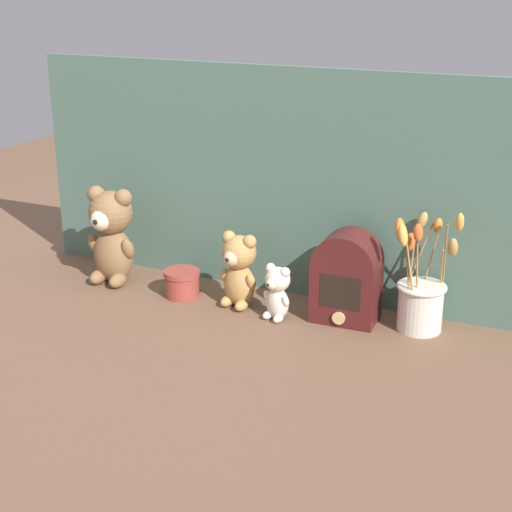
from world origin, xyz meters
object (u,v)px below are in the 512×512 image
Objects in this scene: vintage_radio at (347,277)px; teddy_bear_medium at (239,268)px; teddy_bear_small at (277,291)px; flower_vase at (421,297)px; decorative_tin_tall at (182,283)px; teddy_bear_large at (111,234)px.

teddy_bear_medium is at bearing -172.96° from vintage_radio.
teddy_bear_medium is 0.13m from teddy_bear_small.
teddy_bear_medium is 0.65× the size of flower_vase.
teddy_bear_small is at bearing -156.98° from vintage_radio.
flower_vase is 0.19m from vintage_radio.
decorative_tin_tall is at bearing -174.36° from flower_vase.
teddy_bear_medium is at bearing -0.63° from teddy_bear_large.
flower_vase reaches higher than teddy_bear_large.
teddy_bear_small is 0.30m from decorative_tin_tall.
teddy_bear_large is 0.26m from decorative_tin_tall.
teddy_bear_large is 0.41m from teddy_bear_medium.
teddy_bear_small is at bearing -5.25° from decorative_tin_tall.
vintage_radio reaches higher than teddy_bear_small.
teddy_bear_medium is 0.86× the size of vintage_radio.
teddy_bear_large is 1.37× the size of teddy_bear_medium.
teddy_bear_large is 1.91× the size of teddy_bear_small.
teddy_bear_large is at bearing 179.37° from teddy_bear_medium.
vintage_radio is at bearing 7.04° from teddy_bear_medium.
flower_vase reaches higher than decorative_tin_tall.
teddy_bear_large is 1.18× the size of vintage_radio.
vintage_radio is at bearing 23.02° from teddy_bear_small.
flower_vase is at bearing 6.94° from teddy_bear_medium.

